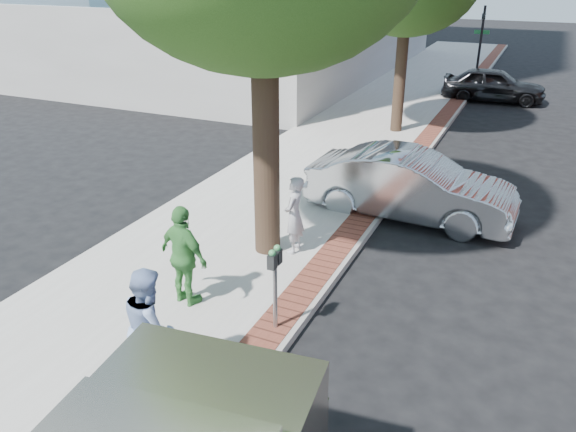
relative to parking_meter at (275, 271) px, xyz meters
The scene contains 12 objects.
ground 1.51m from the parking_meter, 145.13° to the left, with size 120.00×120.00×0.00m, color black.
sidewalk 8.88m from the parking_meter, 104.75° to the left, with size 5.00×60.00×0.15m, color #9E9991.
brick_strip 8.58m from the parking_meter, 90.28° to the left, with size 0.60×60.00×0.01m, color brown.
curb 8.60m from the parking_meter, 87.93° to the left, with size 0.10×60.00×0.15m, color gray.
office_base 26.39m from the parking_meter, 121.40° to the left, with size 18.20×22.20×4.00m, color gray.
signal_near 22.54m from the parking_meter, 89.60° to the left, with size 0.70×0.15×3.80m.
parking_meter is the anchor object (origin of this frame).
person_gray 2.72m from the parking_meter, 107.53° to the left, with size 0.59×0.39×1.63m, color #A5A5AA.
person_officer 2.09m from the parking_meter, 119.89° to the right, with size 0.87×0.67×1.78m, color #829BCA.
person_green 1.74m from the parking_meter, behind, with size 1.07×0.45×1.83m, color #428F41.
sedan_silver 5.68m from the parking_meter, 81.30° to the left, with size 1.70×4.86×1.60m, color #AEB1B6.
bg_car 19.47m from the parking_meter, 86.20° to the left, with size 1.74×4.33×1.48m, color black.
Camera 1 is at (4.11, -7.39, 5.61)m, focal length 35.00 mm.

